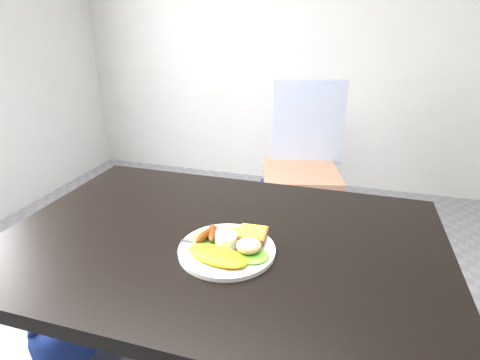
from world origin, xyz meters
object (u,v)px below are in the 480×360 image
object	(u,v)px
dining_table	(221,242)
plate	(227,250)
person	(187,132)
dining_chair	(301,174)

from	to	relation	value
dining_table	plate	world-z (taller)	plate
dining_table	person	world-z (taller)	person
dining_chair	plate	world-z (taller)	plate
dining_chair	plate	bearing A→B (deg)	-104.88
person	plate	bearing A→B (deg)	144.21
dining_table	person	distance (m)	0.80
dining_table	dining_chair	xyz separation A→B (m)	(0.06, 1.26, -0.28)
dining_table	person	xyz separation A→B (m)	(-0.40, 0.68, 0.10)
dining_table	person	size ratio (longest dim) A/B	0.72
dining_table	dining_chair	size ratio (longest dim) A/B	2.71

